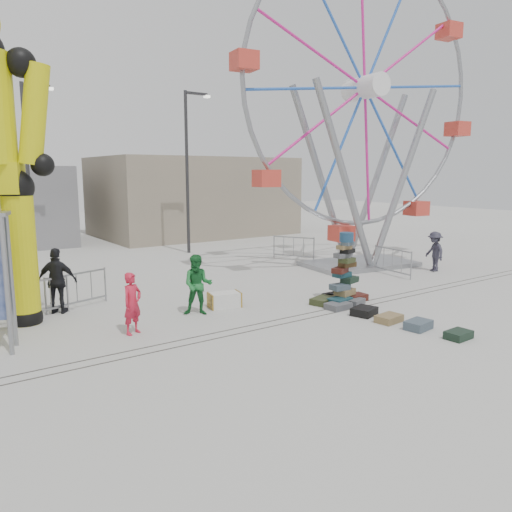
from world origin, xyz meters
TOP-DOWN VIEW (x-y plane):
  - ground at (0.00, 0.00)m, footprint 90.00×90.00m
  - track_line_near at (0.00, 0.60)m, footprint 40.00×0.04m
  - track_line_far at (0.00, 1.00)m, footprint 40.00×0.04m
  - building_right at (7.00, 20.00)m, footprint 12.00×8.00m
  - lamp_post_right at (3.09, 13.00)m, footprint 1.41×0.25m
  - lamp_post_left at (-3.91, 15.00)m, footprint 1.41×0.25m
  - suitcase_tower at (2.42, 1.35)m, footprint 1.57×1.39m
  - ferris_wheel at (7.42, 5.43)m, footprint 11.41×3.45m
  - steamer_trunk at (-0.98, 3.00)m, footprint 1.05×0.75m
  - row_case_0 at (1.73, 1.54)m, footprint 0.93×0.75m
  - row_case_1 at (1.70, 0.85)m, footprint 0.77×0.57m
  - row_case_2 at (1.84, -0.06)m, footprint 0.83×0.74m
  - row_case_3 at (1.90, -0.92)m, footprint 0.79×0.57m
  - row_case_4 at (2.02, -1.79)m, footprint 0.78×0.60m
  - row_case_5 at (2.20, -2.83)m, footprint 0.69×0.48m
  - barricade_dummy_b at (-5.99, 5.05)m, footprint 1.98×0.48m
  - barricade_dummy_c at (-4.67, 5.48)m, footprint 1.95×0.66m
  - barricade_wheel_front at (6.99, 3.23)m, footprint 0.33×2.00m
  - barricade_wheel_back at (6.12, 8.37)m, footprint 1.09×1.78m
  - pedestrian_red at (-4.21, 2.15)m, footprint 0.68×0.59m
  - pedestrian_green at (-2.02, 2.75)m, footprint 1.08×1.02m
  - pedestrian_black at (-5.28, 5.20)m, footprint 1.19×1.02m
  - pedestrian_grey at (9.10, 2.81)m, footprint 0.95×1.22m

SIDE VIEW (x-z plane):
  - ground at x=0.00m, z-range 0.00..0.00m
  - track_line_near at x=0.00m, z-range 0.00..0.01m
  - track_line_far at x=0.00m, z-range 0.00..0.01m
  - row_case_1 at x=1.70m, z-range 0.00..0.19m
  - row_case_5 at x=2.20m, z-range 0.00..0.20m
  - row_case_3 at x=1.90m, z-range 0.00..0.20m
  - row_case_0 at x=1.73m, z-range 0.00..0.20m
  - row_case_2 at x=1.84m, z-range 0.00..0.23m
  - row_case_4 at x=2.02m, z-range 0.00..0.24m
  - steamer_trunk at x=-0.98m, z-range 0.00..0.44m
  - barricade_dummy_b at x=-5.99m, z-range 0.00..1.10m
  - barricade_dummy_c at x=-4.67m, z-range 0.00..1.10m
  - barricade_wheel_front at x=6.99m, z-range 0.00..1.10m
  - barricade_wheel_back at x=6.12m, z-range 0.00..1.10m
  - suitcase_tower at x=2.42m, z-range -0.49..1.73m
  - pedestrian_red at x=-4.21m, z-range 0.00..1.58m
  - pedestrian_grey at x=9.10m, z-range 0.00..1.65m
  - pedestrian_green at x=-2.02m, z-range 0.00..1.75m
  - pedestrian_black at x=-5.28m, z-range 0.00..1.92m
  - building_right at x=7.00m, z-range 0.00..5.00m
  - lamp_post_right at x=3.09m, z-range 0.48..8.48m
  - lamp_post_left at x=-3.91m, z-range 0.48..8.48m
  - ferris_wheel at x=7.42m, z-range -0.10..13.23m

